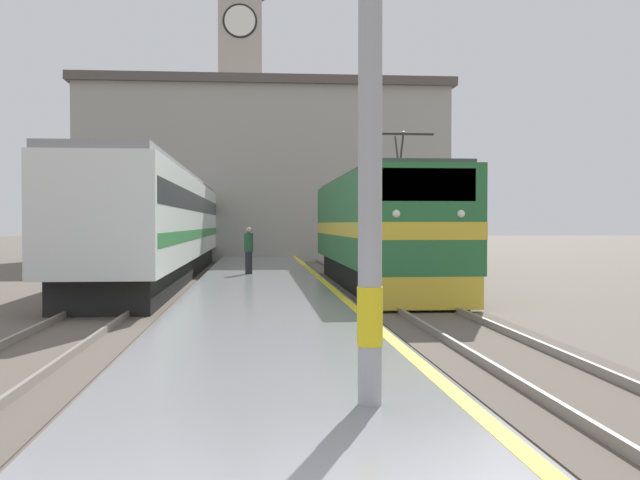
% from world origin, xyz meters
% --- Properties ---
extents(ground_plane, '(200.00, 200.00, 0.00)m').
position_xyz_m(ground_plane, '(0.00, 30.00, 0.00)').
color(ground_plane, '#60564C').
extents(platform, '(4.18, 140.00, 0.36)m').
position_xyz_m(platform, '(0.00, 25.00, 0.18)').
color(platform, gray).
rests_on(platform, ground).
extents(rail_track_near, '(2.83, 140.00, 0.16)m').
position_xyz_m(rail_track_near, '(3.97, 25.00, 0.03)').
color(rail_track_near, '#60564C').
rests_on(rail_track_near, ground).
extents(rail_track_far, '(2.84, 140.00, 0.16)m').
position_xyz_m(rail_track_far, '(-3.91, 25.00, 0.03)').
color(rail_track_far, '#60564C').
rests_on(rail_track_far, ground).
extents(locomotive_train, '(2.92, 15.24, 4.84)m').
position_xyz_m(locomotive_train, '(3.97, 21.85, 1.98)').
color(locomotive_train, black).
rests_on(locomotive_train, ground).
extents(passenger_train, '(2.92, 36.68, 4.07)m').
position_xyz_m(passenger_train, '(-3.91, 31.83, 2.19)').
color(passenger_train, black).
rests_on(passenger_train, ground).
extents(person_on_platform, '(0.34, 0.34, 1.71)m').
position_xyz_m(person_on_platform, '(-0.48, 23.99, 1.25)').
color(person_on_platform, '#23232D').
rests_on(person_on_platform, platform).
extents(clock_tower, '(4.26, 4.26, 23.45)m').
position_xyz_m(clock_tower, '(-1.43, 57.09, 12.44)').
color(clock_tower, '#ADA393').
rests_on(clock_tower, ground).
extents(station_building, '(21.97, 10.52, 10.59)m').
position_xyz_m(station_building, '(0.30, 43.68, 5.31)').
color(station_building, '#A8A399').
rests_on(station_building, ground).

